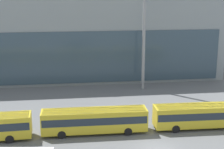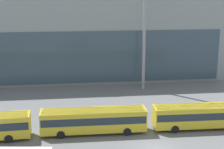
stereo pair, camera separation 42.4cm
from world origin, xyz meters
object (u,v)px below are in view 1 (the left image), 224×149
shuttle_bus_2 (204,114)px  floodlight_mast (145,7)px  airliner_at_gate_far (166,42)px  shuttle_bus_1 (94,119)px

shuttle_bus_2 → floodlight_mast: size_ratio=0.56×
airliner_at_gate_far → floodlight_mast: bearing=-37.9°
shuttle_bus_1 → floodlight_mast: bearing=61.8°
shuttle_bus_1 → airliner_at_gate_far: bearing=63.6°
airliner_at_gate_far → floodlight_mast: (-10.48, -21.84, 9.54)m
airliner_at_gate_far → shuttle_bus_1: bearing=-39.4°
shuttle_bus_1 → floodlight_mast: 24.73m
airliner_at_gate_far → floodlight_mast: size_ratio=1.56×
floodlight_mast → airliner_at_gate_far: bearing=64.4°
shuttle_bus_1 → floodlight_mast: (10.25, 18.56, 12.73)m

